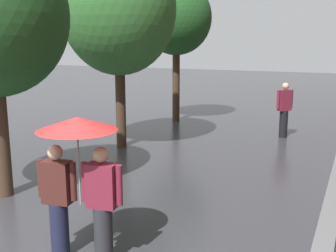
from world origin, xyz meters
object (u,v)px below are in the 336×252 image
object	(u,v)px
street_tree_2	(176,19)
couple_under_umbrella	(79,167)
street_tree_1	(118,9)
pedestrian_walking_midground	(284,109)

from	to	relation	value
street_tree_2	couple_under_umbrella	xyz separation A→B (m)	(3.07, -10.01, -2.51)
street_tree_1	street_tree_2	distance (m)	4.37
street_tree_1	street_tree_2	size ratio (longest dim) A/B	1.09
couple_under_umbrella	street_tree_2	bearing A→B (deg)	107.07
street_tree_1	couple_under_umbrella	xyz separation A→B (m)	(2.86, -5.65, -2.54)
couple_under_umbrella	pedestrian_walking_midground	distance (m)	8.98
street_tree_1	couple_under_umbrella	size ratio (longest dim) A/B	2.81
couple_under_umbrella	pedestrian_walking_midground	xyz separation A→B (m)	(1.20, 8.89, -0.41)
street_tree_1	pedestrian_walking_midground	size ratio (longest dim) A/B	3.26
street_tree_2	couple_under_umbrella	bearing A→B (deg)	-72.93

